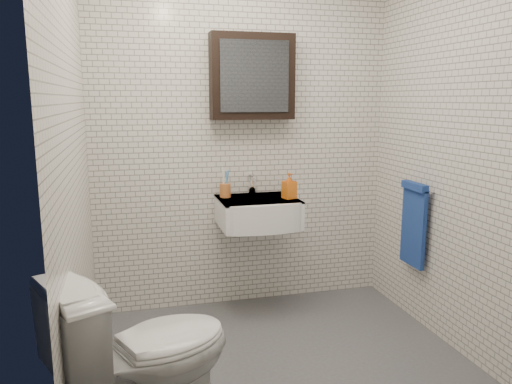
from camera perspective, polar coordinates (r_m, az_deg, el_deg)
ground at (r=3.12m, az=3.09°, el=-18.97°), size 2.20×2.00×0.01m
room_shell at (r=2.72m, az=3.40°, el=8.90°), size 2.22×2.02×2.51m
washbasin at (r=3.53m, az=0.36°, el=-2.34°), size 0.55×0.50×0.20m
faucet at (r=3.68m, az=-0.42°, el=0.77°), size 0.06×0.20×0.15m
mirror_cabinet at (r=3.63m, az=-0.43°, el=13.03°), size 0.60×0.15×0.60m
towel_rail at (r=3.58m, az=17.59°, el=-3.16°), size 0.09×0.30×0.58m
toothbrush_cup at (r=3.58m, az=-3.54°, el=0.27°), size 0.10×0.10×0.22m
soap_bottle at (r=3.53m, az=3.82°, el=0.73°), size 0.10×0.10×0.18m
toilet at (r=2.41m, az=-12.55°, el=-17.73°), size 0.93×0.76×0.83m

